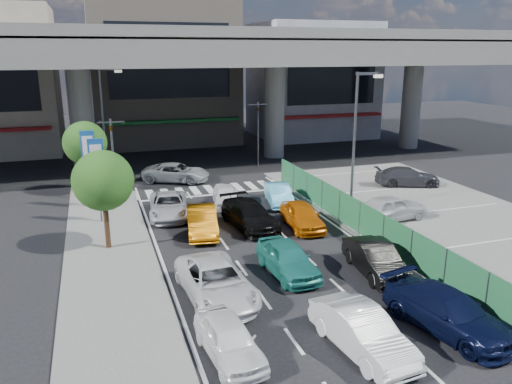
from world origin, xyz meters
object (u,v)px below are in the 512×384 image
object	(u,v)px
street_lamp_right	(357,130)
hatch_white_back_mid	(362,331)
van_white_back_left	(229,339)
tree_near	(103,181)
crossing_wagon_silver	(176,173)
minivan_navy_back	(447,311)
sedan_black_mid	(250,215)
sedan_white_front_mid	(226,196)
parked_sedan_white	(391,208)
kei_truck_front_right	(279,194)
taxi_orange_left	(202,221)
tree_far	(85,143)
traffic_light_left	(112,140)
taxi_teal_mid	(288,259)
taxi_orange_right	(302,216)
signboard_near	(97,169)
sedan_white_mid_left	(216,282)
street_lamp_left	(105,114)
parked_sedan_dgrey	(407,176)
hatch_black_mid_right	(376,259)
traffic_cone	(347,206)
traffic_light_right	(258,118)
signboard_far	(89,158)
wagon_silver_front_left	(169,206)

from	to	relation	value
street_lamp_right	hatch_white_back_mid	distance (m)	15.43
van_white_back_left	hatch_white_back_mid	world-z (taller)	hatch_white_back_mid
tree_near	crossing_wagon_silver	xyz separation A→B (m)	(5.21, 11.81, -2.72)
minivan_navy_back	sedan_black_mid	distance (m)	12.30
street_lamp_right	sedan_white_front_mid	world-z (taller)	street_lamp_right
street_lamp_right	parked_sedan_white	world-z (taller)	street_lamp_right
minivan_navy_back	sedan_black_mid	xyz separation A→B (m)	(-3.24, 11.87, 0.00)
kei_truck_front_right	crossing_wagon_silver	size ratio (longest dim) A/B	0.79
hatch_white_back_mid	taxi_orange_left	distance (m)	12.15
van_white_back_left	sedan_black_mid	size ratio (longest dim) A/B	0.75
tree_far	sedan_black_mid	xyz separation A→B (m)	(8.12, -9.59, -2.70)
traffic_light_left	tree_far	xyz separation A→B (m)	(-1.60, 2.50, -0.55)
taxi_teal_mid	taxi_orange_right	size ratio (longest dim) A/B	1.03
taxi_orange_right	kei_truck_front_right	world-z (taller)	taxi_orange_right
signboard_near	hatch_white_back_mid	distance (m)	17.02
sedan_white_mid_left	street_lamp_left	bearing A→B (deg)	95.13
tree_far	hatch_white_back_mid	bearing A→B (deg)	-69.71
sedan_black_mid	parked_sedan_dgrey	bearing A→B (deg)	12.85
signboard_near	hatch_white_back_mid	size ratio (longest dim) A/B	1.12
sedan_white_mid_left	hatch_black_mid_right	size ratio (longest dim) A/B	1.20
sedan_white_mid_left	traffic_cone	distance (m)	12.58
traffic_light_left	traffic_light_right	size ratio (longest dim) A/B	1.00
traffic_light_left	traffic_cone	distance (m)	14.71
traffic_light_left	hatch_black_mid_right	world-z (taller)	traffic_light_left
sedan_black_mid	taxi_orange_right	xyz separation A→B (m)	(2.63, -0.97, -0.02)
traffic_light_left	signboard_far	distance (m)	1.93
taxi_teal_mid	parked_sedan_white	world-z (taller)	parked_sedan_white
signboard_near	sedan_white_mid_left	size ratio (longest dim) A/B	0.95
hatch_black_mid_right	traffic_cone	world-z (taller)	hatch_black_mid_right
traffic_light_left	taxi_teal_mid	distance (m)	14.94
traffic_light_right	street_lamp_left	xyz separation A→B (m)	(-11.83, -1.00, 0.83)
van_white_back_left	taxi_orange_right	distance (m)	12.16
street_lamp_left	van_white_back_left	world-z (taller)	street_lamp_left
taxi_orange_left	kei_truck_front_right	bearing A→B (deg)	41.97
parked_sedan_white	sedan_white_front_mid	bearing A→B (deg)	47.11
taxi_teal_mid	parked_sedan_dgrey	world-z (taller)	taxi_teal_mid
minivan_navy_back	taxi_orange_right	distance (m)	10.91
crossing_wagon_silver	sedan_black_mid	bearing A→B (deg)	-144.24
traffic_light_left	hatch_white_back_mid	world-z (taller)	traffic_light_left
traffic_light_right	sedan_black_mid	distance (m)	15.35
taxi_orange_right	street_lamp_right	bearing A→B (deg)	30.03
signboard_far	kei_truck_front_right	xyz separation A→B (m)	(10.90, -2.62, -2.44)
van_white_back_left	street_lamp_right	bearing A→B (deg)	42.04
taxi_teal_mid	parked_sedan_white	xyz separation A→B (m)	(7.96, 4.55, 0.09)
parked_sedan_dgrey	traffic_cone	size ratio (longest dim) A/B	7.09
sedan_black_mid	parked_sedan_white	size ratio (longest dim) A/B	1.13
wagon_silver_front_left	parked_sedan_dgrey	size ratio (longest dim) A/B	1.05
traffic_light_right	parked_sedan_dgrey	distance (m)	12.72
traffic_light_left	signboard_far	xyz separation A→B (m)	(-1.40, -1.01, -0.87)
taxi_orange_left	kei_truck_front_right	xyz separation A→B (m)	(5.60, 3.64, -0.07)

